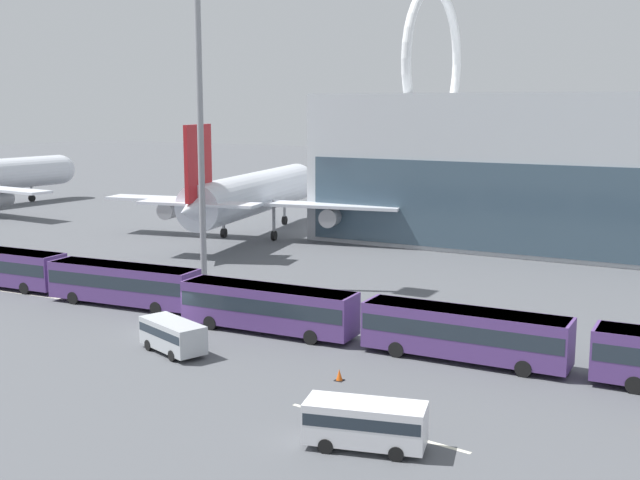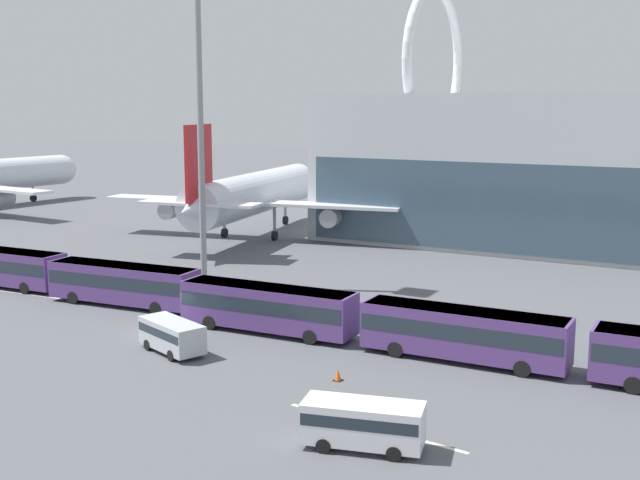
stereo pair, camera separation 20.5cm
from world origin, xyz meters
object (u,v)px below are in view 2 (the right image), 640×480
at_px(service_van_foreground, 172,334).
at_px(floodlight_mast, 198,47).
at_px(shuttle_bus_1, 123,282).
at_px(shuttle_bus_0, 1,265).
at_px(shuttle_bus_3, 464,331).
at_px(service_van_crossing, 363,422).
at_px(airliner_at_gate_far, 252,194).
at_px(traffic_cone_0, 338,375).
at_px(shuttle_bus_2, 267,306).

distance_m(service_van_foreground, floodlight_mast, 26.71).
relative_size(shuttle_bus_1, floodlight_mast, 0.43).
xyz_separation_m(shuttle_bus_0, shuttle_bus_3, (41.78, -0.48, 0.00)).
xyz_separation_m(service_van_crossing, floodlight_mast, (-26.46, 23.23, 18.96)).
bearing_deg(airliner_at_gate_far, shuttle_bus_0, 160.82).
bearing_deg(traffic_cone_0, shuttle_bus_1, 162.31).
xyz_separation_m(shuttle_bus_0, service_van_foreground, (25.02, -7.73, -0.68)).
relative_size(service_van_foreground, service_van_crossing, 0.93).
height_order(shuttle_bus_2, traffic_cone_0, shuttle_bus_2).
distance_m(shuttle_bus_1, service_van_crossing, 31.67).
bearing_deg(shuttle_bus_2, shuttle_bus_3, -0.44).
height_order(shuttle_bus_2, shuttle_bus_3, same).
distance_m(airliner_at_gate_far, service_van_crossing, 59.84).
distance_m(airliner_at_gate_far, shuttle_bus_0, 32.45).
xyz_separation_m(airliner_at_gate_far, service_van_foreground, (20.22, -39.66, -3.93)).
height_order(airliner_at_gate_far, shuttle_bus_3, airliner_at_gate_far).
distance_m(airliner_at_gate_far, traffic_cone_0, 50.77).
xyz_separation_m(shuttle_bus_1, shuttle_bus_2, (13.93, -0.89, 0.00)).
distance_m(service_van_foreground, service_van_crossing, 18.33).
xyz_separation_m(airliner_at_gate_far, shuttle_bus_2, (23.05, -32.85, -3.25)).
bearing_deg(shuttle_bus_1, service_van_foreground, -39.12).
distance_m(airliner_at_gate_far, shuttle_bus_2, 40.27).
distance_m(service_van_crossing, floodlight_mast, 39.99).
height_order(shuttle_bus_0, service_van_crossing, shuttle_bus_0).
bearing_deg(shuttle_bus_0, shuttle_bus_1, -2.94).
bearing_deg(shuttle_bus_3, service_van_crossing, -90.52).
height_order(shuttle_bus_1, service_van_crossing, shuttle_bus_1).
bearing_deg(service_van_crossing, shuttle_bus_3, -103.30).
height_order(service_van_foreground, service_van_crossing, service_van_crossing).
height_order(floodlight_mast, traffic_cone_0, floodlight_mast).
bearing_deg(airliner_at_gate_far, shuttle_bus_1, -174.70).
height_order(shuttle_bus_0, traffic_cone_0, shuttle_bus_0).
xyz_separation_m(shuttle_bus_2, floodlight_mast, (-12.41, 9.29, 18.35)).
relative_size(service_van_crossing, floodlight_mast, 0.20).
bearing_deg(service_van_foreground, service_van_crossing, 177.54).
relative_size(service_van_foreground, traffic_cone_0, 8.10).
distance_m(shuttle_bus_0, traffic_cone_0, 37.43).
relative_size(airliner_at_gate_far, shuttle_bus_2, 2.82).
height_order(shuttle_bus_2, service_van_foreground, shuttle_bus_2).
bearing_deg(traffic_cone_0, shuttle_bus_3, 53.19).
relative_size(shuttle_bus_2, shuttle_bus_3, 1.00).
height_order(shuttle_bus_1, traffic_cone_0, shuttle_bus_1).
bearing_deg(shuttle_bus_3, shuttle_bus_0, 178.32).
bearing_deg(shuttle_bus_0, shuttle_bus_3, -3.44).
xyz_separation_m(shuttle_bus_0, shuttle_bus_1, (13.93, -0.03, 0.00)).
bearing_deg(floodlight_mast, shuttle_bus_2, -36.81).
height_order(airliner_at_gate_far, service_van_foreground, airliner_at_gate_far).
height_order(shuttle_bus_0, service_van_foreground, shuttle_bus_0).
relative_size(airliner_at_gate_far, shuttle_bus_1, 2.81).
relative_size(service_van_foreground, floodlight_mast, 0.18).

